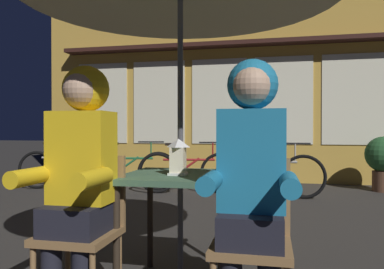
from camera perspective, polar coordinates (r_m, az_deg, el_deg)
name	(u,v)px	position (r m, az deg, el deg)	size (l,w,h in m)	color
cafe_table	(180,189)	(2.45, -1.79, -8.38)	(0.72, 0.72, 0.74)	#42664C
lantern	(178,156)	(2.37, -2.11, -3.28)	(0.11, 0.11, 0.23)	white
chair_left	(85,222)	(2.31, -16.03, -12.73)	(0.40, 0.40, 0.87)	olive
chair_right	(252,232)	(2.06, 9.14, -14.42)	(0.40, 0.40, 0.87)	olive
person_left_hooded	(80,162)	(2.21, -16.76, -3.98)	(0.45, 0.56, 1.40)	black
person_right_hooded	(252,165)	(1.94, 9.07, -4.60)	(0.45, 0.56, 1.40)	black
shopfront_building	(283,28)	(8.02, 13.74, 15.56)	(10.00, 0.93, 6.20)	gold
bicycle_nearest	(66,169)	(6.90, -18.71, -5.00)	(1.66, 0.39, 0.84)	black
bicycle_second	(128,170)	(6.48, -9.68, -5.34)	(1.67, 0.28, 0.84)	black
bicycle_third	(189,172)	(6.08, -0.52, -5.72)	(1.66, 0.38, 0.84)	black
bicycle_fourth	(269,174)	(5.86, 11.61, -5.98)	(1.68, 0.18, 0.84)	black
potted_plant	(384,159)	(7.01, 27.23, -3.33)	(0.60, 0.60, 0.92)	brown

